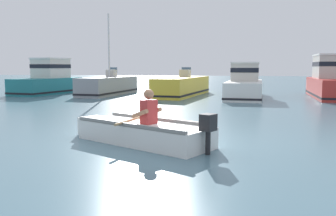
% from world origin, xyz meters
% --- Properties ---
extents(ground_plane, '(120.00, 120.00, 0.00)m').
position_xyz_m(ground_plane, '(0.00, 0.00, 0.00)').
color(ground_plane, slate).
extents(rowboat_with_person, '(3.46, 2.52, 1.19)m').
position_xyz_m(rowboat_with_person, '(-0.42, -0.56, 0.25)').
color(rowboat_with_person, white).
rests_on(rowboat_with_person, ground).
extents(moored_boat_teal, '(2.77, 5.12, 2.21)m').
position_xyz_m(moored_boat_teal, '(-9.73, 12.53, 0.82)').
color(moored_boat_teal, '#1E727A').
rests_on(moored_boat_teal, ground).
extents(moored_boat_grey, '(2.17, 5.68, 4.79)m').
position_xyz_m(moored_boat_grey, '(-5.78, 12.46, 0.51)').
color(moored_boat_grey, gray).
rests_on(moored_boat_grey, ground).
extents(moored_boat_yellow, '(2.68, 6.54, 1.64)m').
position_xyz_m(moored_boat_yellow, '(-1.31, 12.57, 0.51)').
color(moored_boat_yellow, gold).
rests_on(moored_boat_yellow, ground).
extents(moored_boat_white, '(2.27, 5.84, 1.92)m').
position_xyz_m(moored_boat_white, '(2.20, 11.78, 0.72)').
color(moored_boat_white, white).
rests_on(moored_boat_white, ground).
extents(moored_boat_red, '(1.99, 6.14, 2.35)m').
position_xyz_m(moored_boat_red, '(6.62, 12.62, 0.87)').
color(moored_boat_red, '#B72D28').
rests_on(moored_boat_red, ground).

